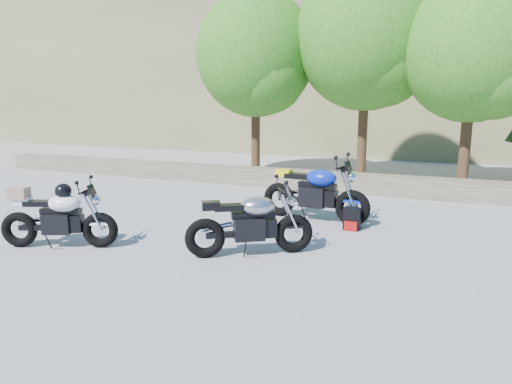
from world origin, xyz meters
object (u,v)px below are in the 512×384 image
white_bike (58,216)px  backpack (352,219)px  silver_bike (251,224)px  blue_bike (315,193)px

white_bike → backpack: 5.03m
silver_bike → white_bike: 3.10m
blue_bike → backpack: (0.81, -0.37, -0.35)m
silver_bike → blue_bike: (0.30, 2.41, 0.07)m
blue_bike → backpack: blue_bike is taller
silver_bike → white_bike: size_ratio=0.96×
backpack → blue_bike: bearing=152.8°
silver_bike → white_bike: (-2.98, -0.88, 0.03)m
blue_bike → backpack: bearing=-18.0°
backpack → silver_bike: bearing=-121.3°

